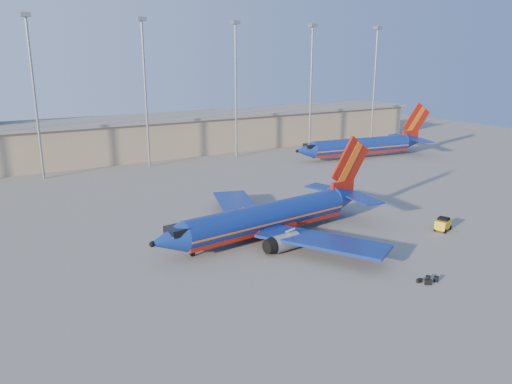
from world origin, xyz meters
TOP-DOWN VIEW (x-y plane):
  - ground at (0.00, 0.00)m, footprint 220.00×220.00m
  - terminal_building at (10.00, 58.00)m, footprint 122.00×16.00m
  - light_mast_row at (5.00, 46.00)m, footprint 101.60×1.60m
  - aircraft_main at (-5.38, -0.59)m, footprint 33.19×31.79m
  - aircraft_second at (38.43, 30.80)m, footprint 33.94×13.14m
  - baggage_tug at (14.50, -10.17)m, footprint 2.75×2.16m
  - luggage_pile at (0.87, -19.70)m, footprint 2.17×1.26m

SIDE VIEW (x-z plane):
  - ground at x=0.00m, z-range 0.00..0.00m
  - luggage_pile at x=0.87m, z-range -0.02..0.52m
  - baggage_tug at x=14.50m, z-range 0.04..1.76m
  - aircraft_main at x=-5.38m, z-range -3.22..8.02m
  - aircraft_second at x=38.43m, z-range -3.12..8.41m
  - terminal_building at x=10.00m, z-range 0.07..8.57m
  - light_mast_row at x=5.00m, z-range 3.23..31.88m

